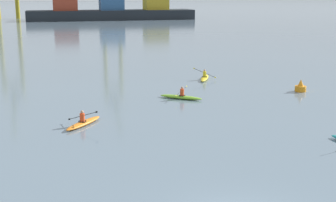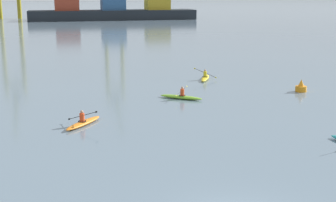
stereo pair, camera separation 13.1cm
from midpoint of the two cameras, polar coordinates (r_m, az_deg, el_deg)
container_barge at (r=136.10m, az=-6.66°, el=10.87°), size 46.91×9.11×7.26m
channel_buoy at (r=39.19m, az=16.04°, el=1.63°), size 0.90×0.90×1.00m
kayak_orange at (r=28.71m, az=-10.21°, el=-2.59°), size 2.59×3.03×1.03m
kayak_lime at (r=35.17m, az=1.72°, el=0.55°), size 3.05×2.57×0.95m
kayak_yellow at (r=43.10m, az=4.65°, el=2.87°), size 2.00×3.34×1.08m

